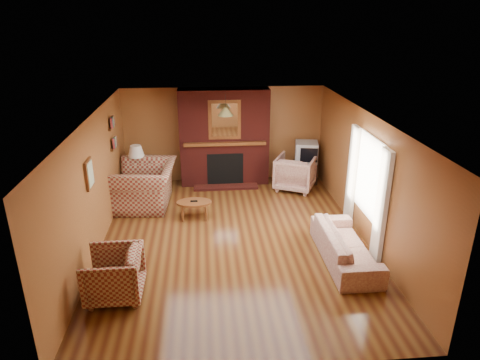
{
  "coord_description": "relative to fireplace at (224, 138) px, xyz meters",
  "views": [
    {
      "loc": [
        -0.53,
        -7.26,
        4.1
      ],
      "look_at": [
        0.18,
        0.6,
        0.99
      ],
      "focal_mm": 32.0,
      "sensor_mm": 36.0,
      "label": 1
    }
  ],
  "objects": [
    {
      "name": "tv_stand",
      "position": [
        2.05,
        -0.18,
        -0.9
      ],
      "size": [
        0.55,
        0.51,
        0.57
      ],
      "primitive_type": "cube",
      "rotation": [
        0.0,
        0.0,
        0.06
      ],
      "color": "black",
      "rests_on": "floor"
    },
    {
      "name": "botanical_print",
      "position": [
        -2.47,
        -3.28,
        0.37
      ],
      "size": [
        0.05,
        0.4,
        0.5
      ],
      "color": "brown",
      "rests_on": "wall_left"
    },
    {
      "name": "window_right",
      "position": [
        2.45,
        -3.18,
        -0.06
      ],
      "size": [
        0.1,
        1.85,
        2.0
      ],
      "color": "beige",
      "rests_on": "wall_right"
    },
    {
      "name": "bookshelf",
      "position": [
        -2.44,
        -1.08,
        0.48
      ],
      "size": [
        0.09,
        0.55,
        0.71
      ],
      "color": "brown",
      "rests_on": "wall_left"
    },
    {
      "name": "table_lamp",
      "position": [
        -2.1,
        -0.53,
        -0.25
      ],
      "size": [
        0.38,
        0.38,
        0.63
      ],
      "color": "white",
      "rests_on": "side_table"
    },
    {
      "name": "wall_right",
      "position": [
        2.5,
        -2.98,
        0.02
      ],
      "size": [
        0.0,
        6.5,
        6.5
      ],
      "primitive_type": "plane",
      "rotation": [
        1.57,
        0.0,
        -1.57
      ],
      "color": "#93572D",
      "rests_on": "floor"
    },
    {
      "name": "wall_front",
      "position": [
        0.0,
        -6.23,
        0.02
      ],
      "size": [
        6.5,
        0.0,
        6.5
      ],
      "primitive_type": "plane",
      "rotation": [
        -1.57,
        0.0,
        0.0
      ],
      "color": "#93572D",
      "rests_on": "floor"
    },
    {
      "name": "floral_sofa",
      "position": [
        1.9,
        -3.89,
        -0.89
      ],
      "size": [
        0.78,
        1.97,
        0.58
      ],
      "primitive_type": "imported",
      "rotation": [
        0.0,
        0.0,
        1.57
      ],
      "color": "beige",
      "rests_on": "floor"
    },
    {
      "name": "pendant_light",
      "position": [
        0.0,
        -0.68,
        0.82
      ],
      "size": [
        0.36,
        0.36,
        0.48
      ],
      "color": "black",
      "rests_on": "ceiling"
    },
    {
      "name": "floor",
      "position": [
        0.0,
        -2.98,
        -1.18
      ],
      "size": [
        6.5,
        6.5,
        0.0
      ],
      "primitive_type": "plane",
      "color": "#45200E",
      "rests_on": "ground"
    },
    {
      "name": "wall_left",
      "position": [
        -2.5,
        -2.98,
        0.02
      ],
      "size": [
        0.0,
        6.5,
        6.5
      ],
      "primitive_type": "plane",
      "rotation": [
        1.57,
        0.0,
        1.57
      ],
      "color": "#93572D",
      "rests_on": "floor"
    },
    {
      "name": "plaid_armchair",
      "position": [
        -1.95,
        -4.59,
        -0.79
      ],
      "size": [
        0.85,
        0.83,
        0.78
      ],
      "primitive_type": "imported",
      "rotation": [
        0.0,
        0.0,
        -1.57
      ],
      "color": "maroon",
      "rests_on": "floor"
    },
    {
      "name": "ceiling",
      "position": [
        0.0,
        -2.98,
        1.22
      ],
      "size": [
        6.5,
        6.5,
        0.0
      ],
      "primitive_type": "plane",
      "rotation": [
        3.14,
        0.0,
        0.0
      ],
      "color": "white",
      "rests_on": "wall_back"
    },
    {
      "name": "side_table",
      "position": [
        -2.1,
        -0.53,
        -0.89
      ],
      "size": [
        0.44,
        0.44,
        0.58
      ],
      "primitive_type": "cube",
      "rotation": [
        0.0,
        0.0,
        -0.01
      ],
      "color": "brown",
      "rests_on": "floor"
    },
    {
      "name": "fireplace",
      "position": [
        0.0,
        0.0,
        0.0
      ],
      "size": [
        2.2,
        0.82,
        2.4
      ],
      "color": "#4F1511",
      "rests_on": "floor"
    },
    {
      "name": "wall_back",
      "position": [
        0.0,
        0.27,
        0.02
      ],
      "size": [
        6.5,
        0.0,
        6.5
      ],
      "primitive_type": "plane",
      "rotation": [
        1.57,
        0.0,
        0.0
      ],
      "color": "#93572D",
      "rests_on": "floor"
    },
    {
      "name": "crt_tv",
      "position": [
        2.05,
        -0.19,
        -0.36
      ],
      "size": [
        0.64,
        0.64,
        0.51
      ],
      "color": "#AAADB2",
      "rests_on": "tv_stand"
    },
    {
      "name": "floral_armchair",
      "position": [
        1.71,
        -0.57,
        -0.76
      ],
      "size": [
        1.21,
        1.22,
        0.84
      ],
      "primitive_type": "imported",
      "rotation": [
        0.0,
        0.0,
        2.69
      ],
      "color": "beige",
      "rests_on": "floor"
    },
    {
      "name": "plaid_loveseat",
      "position": [
        -1.85,
        -1.2,
        -0.7
      ],
      "size": [
        1.39,
        1.56,
        0.96
      ],
      "primitive_type": "imported",
      "rotation": [
        0.0,
        0.0,
        -1.64
      ],
      "color": "maroon",
      "rests_on": "floor"
    },
    {
      "name": "coffee_table",
      "position": [
        -0.76,
        -2.0,
        -0.85
      ],
      "size": [
        0.73,
        0.45,
        0.41
      ],
      "color": "brown",
      "rests_on": "floor"
    }
  ]
}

